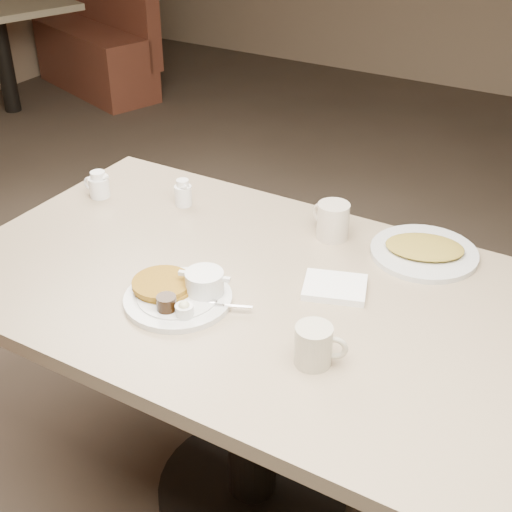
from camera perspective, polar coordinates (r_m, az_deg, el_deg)
The scene contains 10 objects.
room at distance 1.47m, azimuth -0.42°, elevation 19.28°, with size 7.04×8.04×2.84m.
diner_table at distance 1.83m, azimuth -0.32°, elevation -6.70°, with size 1.50×0.90×0.75m.
main_plate at distance 1.67m, azimuth -6.06°, elevation -2.90°, with size 0.33×0.31×0.07m.
coffee_mug_near at distance 1.47m, azimuth 4.74°, elevation -7.13°, with size 0.12×0.10×0.09m.
napkin at distance 1.71m, azimuth 6.36°, elevation -2.52°, with size 0.18×0.16×0.02m.
coffee_mug_far at distance 1.91m, azimuth 6.15°, elevation 2.85°, with size 0.13×0.11×0.10m.
creamer_left at distance 2.17m, azimuth -12.53°, elevation 5.58°, with size 0.09×0.07×0.08m.
creamer_right at distance 2.08m, azimuth -5.88°, elevation 5.03°, with size 0.06×0.07×0.08m.
hash_plate at distance 1.88m, azimuth 13.36°, elevation 0.41°, with size 0.35×0.35×0.04m.
booth_back_left at distance 5.41m, azimuth -13.23°, elevation 16.96°, with size 1.42×1.54×1.12m.
Camera 1 is at (0.73, -1.23, 1.72)m, focal length 49.77 mm.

